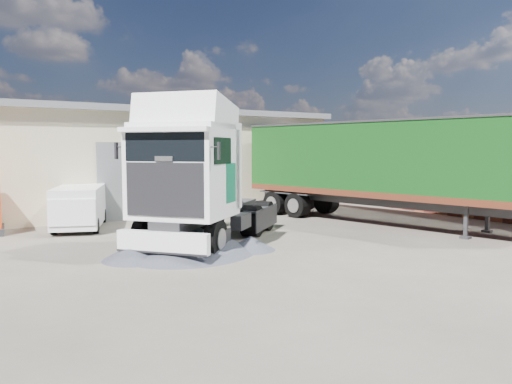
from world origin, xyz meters
TOP-DOWN VIEW (x-y plane):
  - ground at (0.00, 0.00)m, footprint 120.00×120.00m
  - warehouse at (-6.00, 16.00)m, footprint 30.60×12.60m
  - brick_boundary_wall at (11.50, 6.00)m, footprint 0.35×26.00m
  - tractor_unit at (-2.64, 2.37)m, footprint 7.35×6.91m
  - box_trailer at (6.51, 3.19)m, footprint 5.74×13.81m
  - panel_van at (-5.10, 8.49)m, footprint 3.08×4.60m
  - gravel_heap at (-3.26, 1.45)m, footprint 5.95×5.54m

SIDE VIEW (x-z plane):
  - ground at x=0.00m, z-range 0.00..0.00m
  - gravel_heap at x=-3.26m, z-range -0.03..0.88m
  - panel_van at x=-5.10m, z-range 0.03..1.77m
  - brick_boundary_wall at x=11.50m, z-range 0.00..2.50m
  - tractor_unit at x=-2.64m, z-range -0.40..4.60m
  - warehouse at x=-6.00m, z-range -0.05..5.37m
  - box_trailer at x=6.51m, z-range 0.49..4.98m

